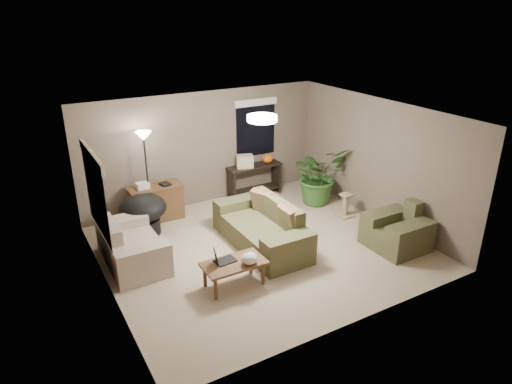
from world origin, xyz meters
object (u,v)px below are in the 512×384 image
loveseat (131,247)px  floor_lamp (144,147)px  coffee_table (234,266)px  cat_scratching_post (345,207)px  papasan_chair (144,212)px  armchair (397,232)px  console_table (254,178)px  houseplant (318,181)px  desk (157,203)px  main_sofa (263,230)px

loveseat → floor_lamp: (0.81, 1.45, 1.30)m
loveseat → coffee_table: (1.23, -1.50, 0.06)m
cat_scratching_post → papasan_chair: bearing=161.2°
armchair → papasan_chair: size_ratio=1.01×
console_table → cat_scratching_post: (1.11, -1.95, -0.22)m
console_table → houseplant: bearing=-45.4°
armchair → loveseat: bearing=157.0°
loveseat → floor_lamp: floor_lamp is taller
papasan_chair → houseplant: (3.86, -0.45, 0.05)m
desk → houseplant: houseplant is taller
main_sofa → houseplant: (2.07, 1.08, 0.22)m
main_sofa → console_table: 2.38m
armchair → papasan_chair: bearing=143.9°
desk → console_table: bearing=2.7°
coffee_table → console_table: (2.12, 3.07, 0.08)m
loveseat → desk: loveseat is taller
houseplant → cat_scratching_post: size_ratio=2.62×
console_table → houseplant: size_ratio=0.99×
desk → console_table: size_ratio=0.85×
main_sofa → desk: size_ratio=2.00×
houseplant → cat_scratching_post: houseplant is taller
armchair → coffee_table: armchair is taller
papasan_chair → loveseat: bearing=-119.2°
coffee_table → floor_lamp: bearing=98.1°
coffee_table → cat_scratching_post: cat_scratching_post is taller
armchair → cat_scratching_post: (0.04, 1.50, -0.08)m
desk → floor_lamp: 1.23m
armchair → desk: size_ratio=0.91×
floor_lamp → loveseat: bearing=-119.2°
desk → cat_scratching_post: 3.96m
coffee_table → houseplant: bearing=32.6°
main_sofa → console_table: (1.03, 2.14, 0.14)m
desk → cat_scratching_post: (3.51, -1.83, -0.16)m
console_table → cat_scratching_post: 2.25m
armchair → main_sofa: bearing=148.1°
console_table → papasan_chair: 2.88m
main_sofa → coffee_table: (-1.09, -0.93, 0.06)m
floor_lamp → coffee_table: bearing=-81.9°
desk → cat_scratching_post: bearing=-27.6°
loveseat → coffee_table: loveseat is taller
papasan_chair → console_table: bearing=12.1°
desk → cat_scratching_post: desk is taller
armchair → floor_lamp: 5.08m
armchair → cat_scratching_post: size_ratio=2.00×
console_table → armchair: bearing=-72.7°
coffee_table → console_table: 3.73m
armchair → floor_lamp: bearing=137.3°
desk → houseplant: size_ratio=0.84×
loveseat → houseplant: (4.39, 0.51, 0.21)m
cat_scratching_post → desk: bearing=152.4°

